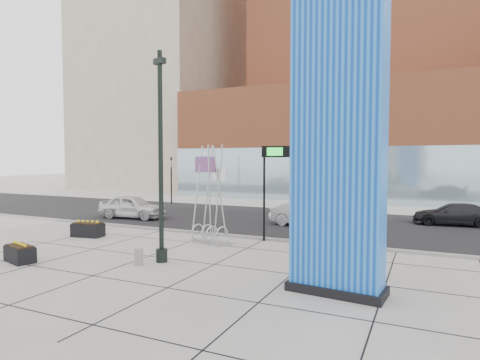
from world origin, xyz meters
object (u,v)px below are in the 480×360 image
at_px(blue_pylon, 338,140).
at_px(overhead_street_sign, 280,160).
at_px(car_white_west, 132,207).
at_px(car_silver_mid, 309,214).
at_px(public_art_sculpture, 210,217).
at_px(concrete_bollard, 139,257).
at_px(lamp_post, 161,177).

relative_size(blue_pylon, overhead_street_sign, 2.05).
distance_m(car_white_west, car_silver_mid, 11.57).
height_order(blue_pylon, car_silver_mid, blue_pylon).
distance_m(public_art_sculpture, concrete_bollard, 4.61).
bearing_deg(lamp_post, car_white_west, 135.17).
relative_size(public_art_sculpture, overhead_street_sign, 1.01).
bearing_deg(car_silver_mid, car_white_west, 108.23).
xyz_separation_m(lamp_post, car_silver_mid, (3.00, 10.01, -2.52)).
xyz_separation_m(car_white_west, car_silver_mid, (11.46, 1.60, -0.02)).
relative_size(lamp_post, public_art_sculpture, 1.73).
bearing_deg(public_art_sculpture, blue_pylon, -19.42).
xyz_separation_m(public_art_sculpture, car_silver_mid, (2.99, 6.26, -0.47)).
bearing_deg(concrete_bollard, car_silver_mid, 72.05).
relative_size(public_art_sculpture, concrete_bollard, 7.34).
bearing_deg(concrete_bollard, lamp_post, 56.91).
xyz_separation_m(concrete_bollard, overhead_street_sign, (3.35, 6.05, 3.58)).
bearing_deg(lamp_post, overhead_street_sign, 61.62).
xyz_separation_m(lamp_post, concrete_bollard, (-0.49, -0.75, -2.94)).
distance_m(blue_pylon, public_art_sculpture, 8.75).
bearing_deg(public_art_sculpture, car_silver_mid, 78.58).
relative_size(blue_pylon, public_art_sculpture, 2.02).
height_order(blue_pylon, concrete_bollard, blue_pylon).
bearing_deg(concrete_bollard, blue_pylon, 0.13).
distance_m(lamp_post, overhead_street_sign, 6.07).
xyz_separation_m(lamp_post, overhead_street_sign, (2.87, 5.31, 0.64)).
bearing_deg(blue_pylon, overhead_street_sign, 128.41).
xyz_separation_m(blue_pylon, car_silver_mid, (-3.77, 10.74, -3.75)).
bearing_deg(car_silver_mid, blue_pylon, -150.39).
xyz_separation_m(overhead_street_sign, car_silver_mid, (0.13, 4.70, -3.16)).
distance_m(blue_pylon, lamp_post, 6.92).
relative_size(concrete_bollard, car_white_west, 0.14).
height_order(concrete_bollard, car_white_west, car_white_west).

